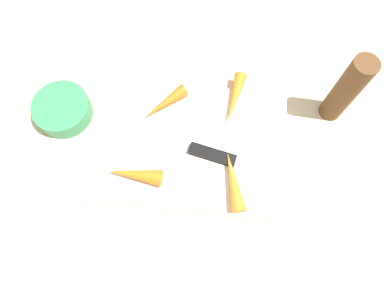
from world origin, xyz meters
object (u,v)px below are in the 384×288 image
(carrot_shortest, at_px, (164,104))
(carrot_short, at_px, (134,175))
(small_bowl, at_px, (63,110))
(carrot_long, at_px, (233,181))
(knife, at_px, (206,153))
(pepper_grinder, at_px, (346,90))
(carrot_longest, at_px, (234,99))
(cutting_board, at_px, (192,145))

(carrot_shortest, bearing_deg, carrot_short, 32.29)
(carrot_short, bearing_deg, carrot_shortest, -101.23)
(carrot_shortest, bearing_deg, small_bowl, -35.85)
(carrot_short, bearing_deg, carrot_long, -176.02)
(knife, bearing_deg, carrot_short, 37.53)
(carrot_short, height_order, small_bowl, carrot_short)
(pepper_grinder, bearing_deg, small_bowl, 7.19)
(carrot_long, xyz_separation_m, carrot_longest, (0.01, -0.17, -0.00))
(cutting_board, relative_size, carrot_short, 3.50)
(knife, distance_m, carrot_short, 0.14)
(small_bowl, bearing_deg, pepper_grinder, -172.81)
(cutting_board, bearing_deg, carrot_long, 140.36)
(knife, height_order, carrot_shortest, carrot_shortest)
(cutting_board, xyz_separation_m, carrot_long, (-0.08, 0.07, 0.02))
(knife, distance_m, carrot_shortest, 0.13)
(carrot_long, bearing_deg, carrot_short, 77.32)
(cutting_board, distance_m, carrot_longest, 0.13)
(carrot_short, height_order, pepper_grinder, pepper_grinder)
(carrot_longest, relative_size, carrot_short, 1.11)
(cutting_board, distance_m, carrot_shortest, 0.10)
(carrot_shortest, distance_m, carrot_longest, 0.14)
(carrot_long, xyz_separation_m, pepper_grinder, (-0.19, -0.18, 0.06))
(carrot_longest, bearing_deg, carrot_shortest, -69.68)
(cutting_board, relative_size, small_bowl, 3.22)
(small_bowl, bearing_deg, carrot_longest, -169.99)
(carrot_longest, distance_m, small_bowl, 0.34)
(cutting_board, bearing_deg, pepper_grinder, -158.12)
(small_bowl, bearing_deg, carrot_shortest, -170.62)
(carrot_short, bearing_deg, knife, -152.86)
(small_bowl, relative_size, pepper_grinder, 0.66)
(carrot_long, height_order, carrot_longest, carrot_long)
(carrot_long, distance_m, small_bowl, 0.36)
(carrot_long, relative_size, carrot_short, 1.08)
(knife, bearing_deg, small_bowl, 0.45)
(carrot_shortest, bearing_deg, pepper_grinder, 140.64)
(carrot_shortest, height_order, carrot_longest, carrot_shortest)
(carrot_longest, height_order, small_bowl, same)
(cutting_board, relative_size, carrot_shortest, 3.59)
(knife, relative_size, carrot_short, 1.94)
(carrot_long, bearing_deg, knife, 31.24)
(cutting_board, xyz_separation_m, pepper_grinder, (-0.27, -0.11, 0.08))
(carrot_longest, bearing_deg, small_bowl, -70.61)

